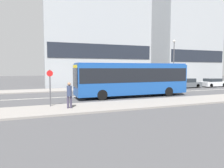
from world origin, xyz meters
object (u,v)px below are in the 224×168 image
Objects in this scene: parked_car_0 at (187,83)px; street_lamp at (174,58)px; pedestrian_near_stop at (69,93)px; bus_stop_sign at (50,85)px; city_bus at (132,78)px; parked_car_1 at (213,83)px.

street_lamp is (-0.81, 2.05, 3.77)m from parked_car_0.
bus_stop_sign is (-1.20, 1.13, 0.53)m from pedestrian_near_stop.
city_bus is at bearing 21.89° from bus_stop_sign.
street_lamp is (10.71, 7.36, 2.48)m from city_bus.
city_bus is 1.64× the size of street_lamp.
city_bus is 4.35× the size of bus_stop_sign.
pedestrian_near_stop is 0.25× the size of street_lamp.
city_bus reaches higher than bus_stop_sign.
bus_stop_sign is at bearing 141.01° from pedestrian_near_stop.
parked_car_1 is at bearing -1.97° from parked_car_0.
parked_car_0 is 21.52m from bus_stop_sign.
parked_car_1 is at bearing 18.15° from city_bus.
city_bus is at bearing -162.62° from parked_car_1.
bus_stop_sign is 0.38× the size of street_lamp.
parked_car_0 is at bearing -68.51° from street_lamp.
parked_car_0 is at bearing 31.81° from pedestrian_near_stop.
bus_stop_sign is at bearing -157.34° from city_bus.
parked_car_1 is 7.22m from street_lamp.
bus_stop_sign reaches higher than pedestrian_near_stop.
bus_stop_sign is (-19.70, -8.60, 1.04)m from parked_car_0.
pedestrian_near_stop is at bearing -152.27° from parked_car_0.
parked_car_1 is (4.91, -0.17, -0.03)m from parked_car_0.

